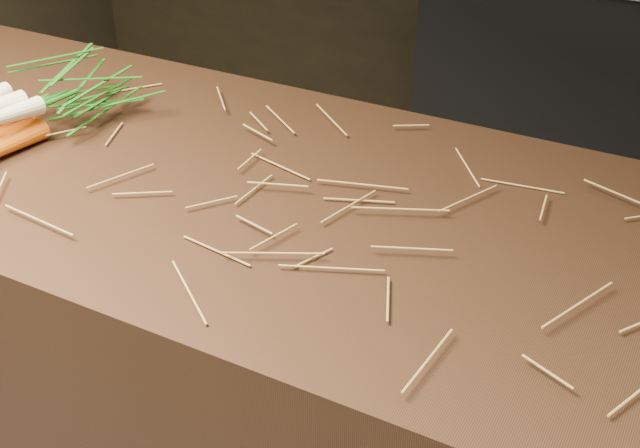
# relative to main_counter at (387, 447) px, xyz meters

# --- Properties ---
(main_counter) EXTENTS (2.40, 0.70, 0.90)m
(main_counter) POSITION_rel_main_counter_xyz_m (0.00, 0.00, 0.00)
(main_counter) COLOR black
(main_counter) RESTS_ON ground
(straw_bedding) EXTENTS (1.40, 0.60, 0.02)m
(straw_bedding) POSITION_rel_main_counter_xyz_m (0.00, 0.00, 0.46)
(straw_bedding) COLOR olive
(straw_bedding) RESTS_ON main_counter
(root_veg_bunch) EXTENTS (0.23, 0.53, 0.10)m
(root_veg_bunch) POSITION_rel_main_counter_xyz_m (-0.66, -0.02, 0.50)
(root_veg_bunch) COLOR #C64101
(root_veg_bunch) RESTS_ON main_counter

